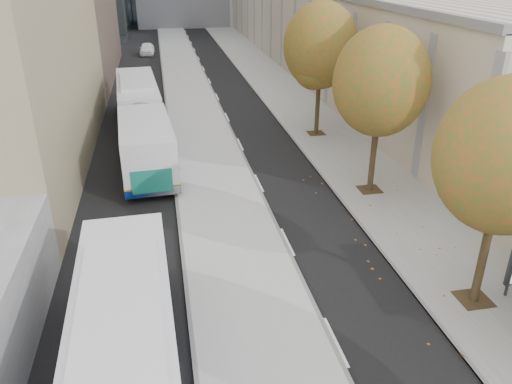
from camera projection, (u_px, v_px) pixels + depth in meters
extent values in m
cube|color=#B2B2B2|center=(198.00, 122.00, 35.17)|extent=(4.25, 150.00, 0.15)
cube|color=gray|center=(307.00, 116.00, 36.56)|extent=(4.75, 150.00, 0.08)
cube|color=gray|center=(331.00, 15.00, 62.59)|extent=(18.00, 92.00, 8.00)
cylinder|color=#2E2215|center=(483.00, 259.00, 16.22)|extent=(0.28, 0.28, 3.24)
sphere|color=#345E1E|center=(506.00, 156.00, 14.70)|extent=(4.20, 4.20, 4.20)
cylinder|color=#2E2215|center=(373.00, 158.00, 24.19)|extent=(0.28, 0.28, 3.38)
sphere|color=#345E1E|center=(381.00, 82.00, 22.60)|extent=(4.40, 4.40, 4.40)
cylinder|color=#2E2215|center=(317.00, 107.00, 32.15)|extent=(0.28, 0.28, 3.51)
sphere|color=#345E1E|center=(321.00, 46.00, 30.51)|extent=(4.60, 4.60, 4.60)
cube|color=silver|center=(141.00, 119.00, 30.89)|extent=(3.76, 18.03, 2.98)
cube|color=black|center=(140.00, 111.00, 30.66)|extent=(3.77, 17.32, 1.03)
cube|color=#156C5C|center=(139.00, 182.00, 23.12)|extent=(1.89, 0.18, 1.15)
imported|color=white|center=(147.00, 49.00, 59.67)|extent=(1.84, 4.12, 1.38)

